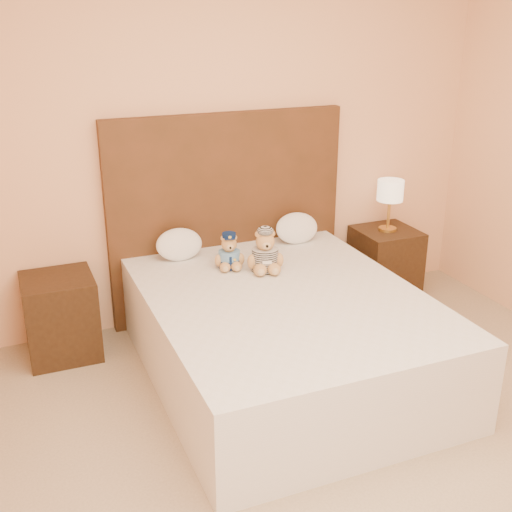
{
  "coord_description": "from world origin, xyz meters",
  "views": [
    {
      "loc": [
        -1.51,
        -1.99,
        2.16
      ],
      "look_at": [
        -0.09,
        1.45,
        0.73
      ],
      "focal_mm": 45.0,
      "sensor_mm": 36.0,
      "label": 1
    }
  ],
  "objects_px": {
    "pillow_left": "(179,243)",
    "pillow_right": "(297,227)",
    "nightstand_right": "(385,263)",
    "bed": "(285,335)",
    "lamp": "(390,193)",
    "teddy_prisoner": "(265,250)",
    "teddy_police": "(229,251)",
    "nightstand_left": "(61,317)"
  },
  "relations": [
    {
      "from": "pillow_left",
      "to": "pillow_right",
      "type": "xyz_separation_m",
      "value": [
        0.9,
        0.0,
        0.0
      ]
    },
    {
      "from": "nightstand_right",
      "to": "pillow_right",
      "type": "distance_m",
      "value": 0.87
    },
    {
      "from": "bed",
      "to": "lamp",
      "type": "bearing_deg",
      "value": 32.62
    },
    {
      "from": "lamp",
      "to": "pillow_left",
      "type": "height_order",
      "value": "lamp"
    },
    {
      "from": "nightstand_right",
      "to": "teddy_prisoner",
      "type": "xyz_separation_m",
      "value": [
        -1.21,
        -0.4,
        0.42
      ]
    },
    {
      "from": "lamp",
      "to": "teddy_police",
      "type": "xyz_separation_m",
      "value": [
        -1.41,
        -0.26,
        -0.18
      ]
    },
    {
      "from": "teddy_police",
      "to": "pillow_left",
      "type": "bearing_deg",
      "value": 144.42
    },
    {
      "from": "nightstand_right",
      "to": "pillow_left",
      "type": "xyz_separation_m",
      "value": [
        -1.67,
        0.03,
        0.39
      ]
    },
    {
      "from": "nightstand_right",
      "to": "teddy_prisoner",
      "type": "relative_size",
      "value": 1.94
    },
    {
      "from": "nightstand_left",
      "to": "pillow_left",
      "type": "xyz_separation_m",
      "value": [
        0.83,
        0.03,
        0.39
      ]
    },
    {
      "from": "teddy_prisoner",
      "to": "nightstand_left",
      "type": "bearing_deg",
      "value": 176.65
    },
    {
      "from": "bed",
      "to": "teddy_police",
      "type": "height_order",
      "value": "teddy_police"
    },
    {
      "from": "lamp",
      "to": "nightstand_left",
      "type": "bearing_deg",
      "value": 180.0
    },
    {
      "from": "pillow_right",
      "to": "teddy_police",
      "type": "bearing_deg",
      "value": -155.57
    },
    {
      "from": "nightstand_left",
      "to": "teddy_prisoner",
      "type": "bearing_deg",
      "value": -17.06
    },
    {
      "from": "pillow_left",
      "to": "teddy_prisoner",
      "type": "bearing_deg",
      "value": -42.81
    },
    {
      "from": "teddy_police",
      "to": "teddy_prisoner",
      "type": "height_order",
      "value": "teddy_prisoner"
    },
    {
      "from": "teddy_police",
      "to": "teddy_prisoner",
      "type": "relative_size",
      "value": 0.85
    },
    {
      "from": "nightstand_right",
      "to": "pillow_right",
      "type": "bearing_deg",
      "value": 177.78
    },
    {
      "from": "nightstand_right",
      "to": "teddy_prisoner",
      "type": "height_order",
      "value": "teddy_prisoner"
    },
    {
      "from": "nightstand_left",
      "to": "nightstand_right",
      "type": "distance_m",
      "value": 2.5
    },
    {
      "from": "lamp",
      "to": "pillow_right",
      "type": "height_order",
      "value": "lamp"
    },
    {
      "from": "bed",
      "to": "teddy_prisoner",
      "type": "bearing_deg",
      "value": 84.43
    },
    {
      "from": "bed",
      "to": "teddy_prisoner",
      "type": "xyz_separation_m",
      "value": [
        0.04,
        0.4,
        0.42
      ]
    },
    {
      "from": "nightstand_right",
      "to": "nightstand_left",
      "type": "bearing_deg",
      "value": 180.0
    },
    {
      "from": "lamp",
      "to": "bed",
      "type": "bearing_deg",
      "value": -147.38
    },
    {
      "from": "teddy_police",
      "to": "bed",
      "type": "bearing_deg",
      "value": -60.95
    },
    {
      "from": "nightstand_right",
      "to": "lamp",
      "type": "distance_m",
      "value": 0.57
    },
    {
      "from": "pillow_right",
      "to": "lamp",
      "type": "bearing_deg",
      "value": -2.22
    },
    {
      "from": "nightstand_left",
      "to": "teddy_prisoner",
      "type": "relative_size",
      "value": 1.94
    },
    {
      "from": "lamp",
      "to": "teddy_police",
      "type": "relative_size",
      "value": 1.66
    },
    {
      "from": "pillow_right",
      "to": "teddy_prisoner",
      "type": "bearing_deg",
      "value": -135.74
    },
    {
      "from": "teddy_police",
      "to": "nightstand_right",
      "type": "bearing_deg",
      "value": 22.92
    },
    {
      "from": "lamp",
      "to": "pillow_left",
      "type": "xyz_separation_m",
      "value": [
        -1.67,
        0.03,
        -0.18
      ]
    },
    {
      "from": "nightstand_left",
      "to": "lamp",
      "type": "bearing_deg",
      "value": 0.0
    },
    {
      "from": "nightstand_left",
      "to": "pillow_right",
      "type": "bearing_deg",
      "value": 1.0
    },
    {
      "from": "nightstand_right",
      "to": "pillow_left",
      "type": "bearing_deg",
      "value": 178.97
    },
    {
      "from": "nightstand_left",
      "to": "teddy_police",
      "type": "height_order",
      "value": "teddy_police"
    },
    {
      "from": "teddy_prisoner",
      "to": "lamp",
      "type": "bearing_deg",
      "value": 31.8
    },
    {
      "from": "lamp",
      "to": "teddy_prisoner",
      "type": "distance_m",
      "value": 1.28
    },
    {
      "from": "nightstand_right",
      "to": "teddy_police",
      "type": "height_order",
      "value": "teddy_police"
    },
    {
      "from": "pillow_right",
      "to": "nightstand_right",
      "type": "bearing_deg",
      "value": -2.22
    }
  ]
}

